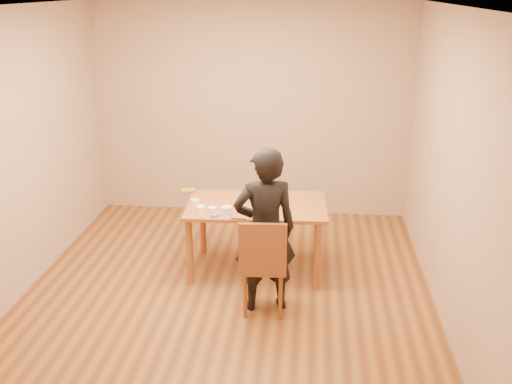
# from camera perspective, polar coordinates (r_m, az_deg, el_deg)

# --- Properties ---
(room_shell) EXTENTS (4.00, 4.50, 2.70)m
(room_shell) POSITION_cam_1_polar(r_m,az_deg,el_deg) (5.47, -2.64, 3.90)
(room_shell) COLOR brown
(room_shell) RESTS_ON ground
(dining_table) EXTENTS (1.46, 0.91, 0.04)m
(dining_table) POSITION_cam_1_polar(r_m,az_deg,el_deg) (5.85, 0.05, -1.40)
(dining_table) COLOR brown
(dining_table) RESTS_ON floor
(dining_chair) EXTENTS (0.39, 0.39, 0.04)m
(dining_chair) POSITION_cam_1_polar(r_m,az_deg,el_deg) (5.25, 0.84, -7.39)
(dining_chair) COLOR brown
(dining_chair) RESTS_ON floor
(cake_plate) EXTENTS (0.27, 0.27, 0.02)m
(cake_plate) POSITION_cam_1_polar(r_m,az_deg,el_deg) (5.93, 1.31, -0.80)
(cake_plate) COLOR red
(cake_plate) RESTS_ON dining_table
(cake) EXTENTS (0.20, 0.20, 0.06)m
(cake) POSITION_cam_1_polar(r_m,az_deg,el_deg) (5.92, 1.32, -0.42)
(cake) COLOR white
(cake) RESTS_ON cake_plate
(frosting_dome) EXTENTS (0.19, 0.19, 0.03)m
(frosting_dome) POSITION_cam_1_polar(r_m,az_deg,el_deg) (5.90, 1.32, -0.02)
(frosting_dome) COLOR white
(frosting_dome) RESTS_ON cake
(frosting_tub) EXTENTS (0.10, 0.10, 0.09)m
(frosting_tub) POSITION_cam_1_polar(r_m,az_deg,el_deg) (5.57, -2.92, -1.89)
(frosting_tub) COLOR white
(frosting_tub) RESTS_ON dining_table
(frosting_lid) EXTENTS (0.09, 0.09, 0.01)m
(frosting_lid) POSITION_cam_1_polar(r_m,az_deg,el_deg) (5.56, -4.15, -2.38)
(frosting_lid) COLOR #193AA4
(frosting_lid) RESTS_ON dining_table
(frosting_dollop) EXTENTS (0.04, 0.04, 0.02)m
(frosting_dollop) POSITION_cam_1_polar(r_m,az_deg,el_deg) (5.56, -4.15, -2.25)
(frosting_dollop) COLOR white
(frosting_dollop) RESTS_ON frosting_lid
(ramekin_green) EXTENTS (0.08, 0.08, 0.04)m
(ramekin_green) POSITION_cam_1_polar(r_m,az_deg,el_deg) (5.68, -4.40, -1.72)
(ramekin_green) COLOR white
(ramekin_green) RESTS_ON dining_table
(ramekin_yellow) EXTENTS (0.09, 0.09, 0.04)m
(ramekin_yellow) POSITION_cam_1_polar(r_m,az_deg,el_deg) (5.90, -6.14, -0.93)
(ramekin_yellow) COLOR white
(ramekin_yellow) RESTS_ON dining_table
(ramekin_multi) EXTENTS (0.09, 0.09, 0.04)m
(ramekin_multi) POSITION_cam_1_polar(r_m,az_deg,el_deg) (5.71, -5.54, -1.62)
(ramekin_multi) COLOR white
(ramekin_multi) RESTS_ON dining_table
(candy_box_pink) EXTENTS (0.13, 0.10, 0.02)m
(candy_box_pink) POSITION_cam_1_polar(r_m,az_deg,el_deg) (6.21, -6.74, 0.01)
(candy_box_pink) COLOR #D93387
(candy_box_pink) RESTS_ON dining_table
(candy_box_green) EXTENTS (0.16, 0.11, 0.02)m
(candy_box_green) POSITION_cam_1_polar(r_m,az_deg,el_deg) (6.20, -6.79, 0.19)
(candy_box_green) COLOR green
(candy_box_green) RESTS_ON candy_box_pink
(spatula) EXTENTS (0.15, 0.02, 0.01)m
(spatula) POSITION_cam_1_polar(r_m,az_deg,el_deg) (5.48, -1.75, -2.70)
(spatula) COLOR black
(spatula) RESTS_ON dining_table
(person) EXTENTS (0.65, 0.51, 1.57)m
(person) POSITION_cam_1_polar(r_m,az_deg,el_deg) (5.15, 0.90, -3.87)
(person) COLOR black
(person) RESTS_ON floor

